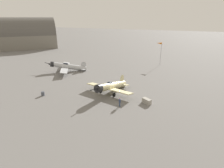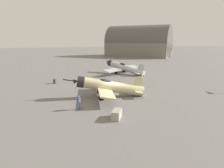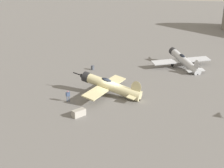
# 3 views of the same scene
# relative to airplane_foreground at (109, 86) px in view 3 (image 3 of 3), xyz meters

# --- Properties ---
(ground_plane) EXTENTS (400.00, 400.00, 0.00)m
(ground_plane) POSITION_rel_airplane_foreground_xyz_m (-0.08, -0.49, -1.48)
(ground_plane) COLOR slate
(airplane_foreground) EXTENTS (10.22, 11.05, 3.16)m
(airplane_foreground) POSITION_rel_airplane_foreground_xyz_m (0.00, 0.00, 0.00)
(airplane_foreground) COLOR beige
(airplane_foreground) RESTS_ON ground_plane
(airplane_mid_apron) EXTENTS (10.50, 10.80, 3.22)m
(airplane_mid_apron) POSITION_rel_airplane_foreground_xyz_m (17.98, -8.88, -0.11)
(airplane_mid_apron) COLOR #B7BABF
(airplane_mid_apron) RESTS_ON ground_plane
(ground_crew_mechanic) EXTENTS (0.47, 0.47, 1.61)m
(ground_crew_mechanic) POSITION_rel_airplane_foreground_xyz_m (-4.02, 4.58, -0.50)
(ground_crew_mechanic) COLOR #384766
(ground_crew_mechanic) RESTS_ON ground_plane
(equipment_crate) EXTENTS (1.85, 1.51, 0.88)m
(equipment_crate) POSITION_rel_airplane_foreground_xyz_m (-7.79, 1.34, -1.04)
(equipment_crate) COLOR #9E998E
(equipment_crate) RESTS_ON ground_plane
(fuel_drum) EXTENTS (0.66, 0.66, 0.80)m
(fuel_drum) POSITION_rel_airplane_foreground_xyz_m (11.27, 6.90, -1.08)
(fuel_drum) COLOR #474C56
(fuel_drum) RESTS_ON ground_plane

